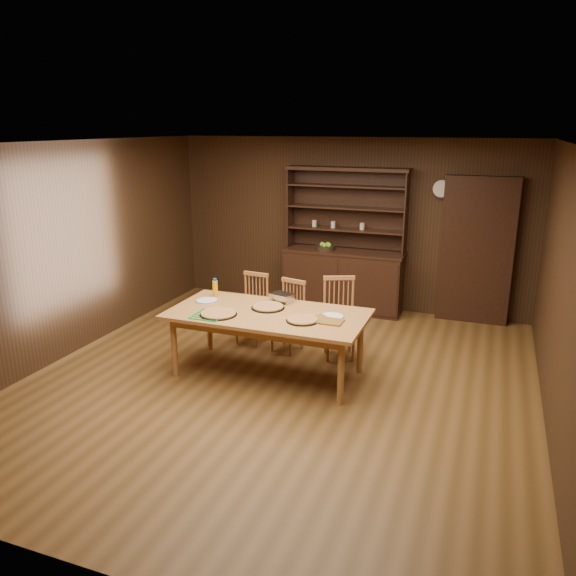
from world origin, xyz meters
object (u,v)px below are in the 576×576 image
at_px(juice_bottle, 215,288).
at_px(china_hutch, 343,272).
at_px(chair_left, 253,306).
at_px(dining_table, 268,318).
at_px(chair_center, 290,313).
at_px(chair_right, 339,315).

bearing_deg(juice_bottle, china_hutch, 65.30).
relative_size(chair_left, juice_bottle, 4.12).
distance_m(china_hutch, dining_table, 2.60).
bearing_deg(chair_center, chair_right, 15.99).
distance_m(dining_table, chair_right, 1.04).
distance_m(china_hutch, chair_left, 1.87).
relative_size(chair_right, juice_bottle, 4.45).
bearing_deg(juice_bottle, chair_left, 63.31).
height_order(dining_table, chair_right, chair_right).
height_order(dining_table, chair_center, chair_center).
bearing_deg(chair_center, juice_bottle, -136.71).
xyz_separation_m(dining_table, chair_right, (0.61, 0.83, -0.16)).
bearing_deg(juice_bottle, chair_center, 29.21).
xyz_separation_m(dining_table, chair_center, (-0.03, 0.81, -0.21)).
distance_m(dining_table, juice_bottle, 0.93).
bearing_deg(chair_right, china_hutch, 81.29).
relative_size(chair_left, chair_center, 1.02).
bearing_deg(chair_left, chair_center, -3.05).
bearing_deg(chair_left, china_hutch, 71.50).
height_order(dining_table, juice_bottle, juice_bottle).
height_order(chair_left, juice_bottle, juice_bottle).
height_order(chair_center, juice_bottle, juice_bottle).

